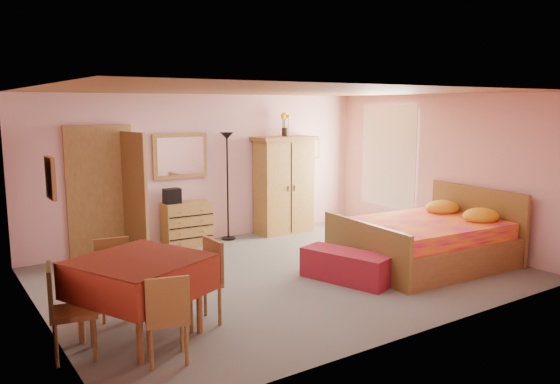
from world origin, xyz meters
TOP-DOWN VIEW (x-y plane):
  - floor at (0.00, 0.00)m, footprint 6.50×6.50m
  - ceiling at (0.00, 0.00)m, footprint 6.50×6.50m
  - wall_back at (0.00, 2.50)m, footprint 6.50×0.10m
  - wall_front at (0.00, -2.50)m, footprint 6.50×0.10m
  - wall_left at (-3.25, 0.00)m, footprint 0.10×5.00m
  - wall_right at (3.25, 0.00)m, footprint 0.10×5.00m
  - doorway at (-1.90, 2.47)m, footprint 1.06×0.12m
  - window at (3.21, 1.20)m, footprint 0.08×1.40m
  - picture_left at (-3.22, -0.60)m, footprint 0.04×0.32m
  - picture_back at (2.35, 2.47)m, footprint 0.30×0.04m
  - chest_of_drawers at (-0.52, 2.24)m, footprint 0.83×0.45m
  - wall_mirror at (-0.52, 2.45)m, footprint 0.98×0.06m
  - stereo at (-0.76, 2.29)m, footprint 0.28×0.20m
  - floor_lamp at (0.30, 2.29)m, footprint 0.29×0.29m
  - wardrobe at (1.46, 2.20)m, footprint 1.17×0.61m
  - sunflower_vase at (1.52, 2.25)m, footprint 0.18×0.18m
  - bed at (2.02, -0.77)m, footprint 2.53×2.05m
  - bench at (0.51, -0.73)m, footprint 0.82×1.34m
  - dining_table at (-2.49, -0.97)m, footprint 1.54×1.54m
  - chair_south at (-2.47, -1.60)m, footprint 0.49×0.49m
  - chair_north at (-2.53, -0.24)m, footprint 0.46×0.46m
  - chair_west at (-3.18, -1.04)m, footprint 0.49×0.49m
  - chair_east at (-1.84, -0.96)m, footprint 0.43×0.43m

SIDE VIEW (x-z plane):
  - floor at x=0.00m, z-range 0.00..0.00m
  - bench at x=0.51m, z-range 0.00..0.42m
  - chest_of_drawers at x=-0.52m, z-range 0.00..0.77m
  - dining_table at x=-2.49m, z-range 0.00..0.86m
  - chair_south at x=-2.47m, z-range 0.00..0.88m
  - chair_north at x=-2.53m, z-range 0.00..0.89m
  - chair_west at x=-3.18m, z-range 0.00..0.93m
  - chair_east at x=-1.84m, z-range 0.00..0.94m
  - bed at x=2.02m, z-range 0.00..1.11m
  - stereo at x=-0.76m, z-range 0.77..1.02m
  - wardrobe at x=1.46m, z-range 0.00..1.83m
  - floor_lamp at x=0.30m, z-range 0.00..1.94m
  - doorway at x=-1.90m, z-range -0.05..2.10m
  - wall_back at x=0.00m, z-range 0.00..2.60m
  - wall_front at x=0.00m, z-range 0.00..2.60m
  - wall_left at x=-3.25m, z-range 0.00..2.60m
  - wall_right at x=3.25m, z-range 0.00..2.60m
  - window at x=3.21m, z-range 0.48..2.42m
  - picture_back at x=2.35m, z-range 1.35..1.75m
  - wall_mirror at x=-0.52m, z-range 1.16..1.94m
  - picture_left at x=-3.22m, z-range 1.49..1.91m
  - sunflower_vase at x=1.52m, z-range 1.83..2.28m
  - ceiling at x=0.00m, z-range 2.60..2.60m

